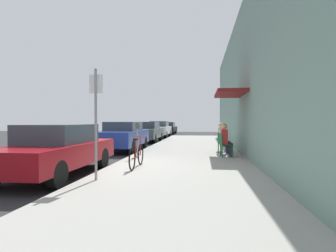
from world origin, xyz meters
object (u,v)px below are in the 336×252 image
(parking_meter, at_px, (137,137))
(cafe_chair_2, at_px, (221,140))
(cafe_chair_0, at_px, (224,144))
(seated_patron_2, at_px, (222,136))
(bicycle_0, at_px, (137,155))
(parked_car_0, at_px, (57,149))
(parked_car_3, at_px, (159,129))
(parked_car_2, at_px, (147,132))
(seated_patron_1, at_px, (224,137))
(street_sign, at_px, (96,115))
(cafe_chair_1, at_px, (222,142))
(seated_patron_0, at_px, (226,139))
(parked_car_4, at_px, (168,128))
(parked_car_1, at_px, (123,136))

(parking_meter, bearing_deg, cafe_chair_2, 39.49)
(cafe_chair_0, xyz_separation_m, seated_patron_2, (0.06, 1.99, 0.19))
(bicycle_0, height_order, cafe_chair_2, bicycle_0)
(parked_car_0, xyz_separation_m, parking_meter, (1.55, 2.99, 0.16))
(parked_car_3, relative_size, bicycle_0, 2.57)
(parked_car_2, bearing_deg, seated_patron_1, -57.29)
(street_sign, bearing_deg, parked_car_3, 94.55)
(cafe_chair_1, bearing_deg, street_sign, -120.83)
(parked_car_2, bearing_deg, cafe_chair_1, -57.66)
(seated_patron_0, bearing_deg, bicycle_0, -135.14)
(cafe_chair_1, bearing_deg, seated_patron_1, 16.23)
(seated_patron_0, height_order, seated_patron_1, same)
(cafe_chair_2, bearing_deg, street_sign, -116.63)
(street_sign, relative_size, cafe_chair_2, 2.99)
(parked_car_2, bearing_deg, parked_car_4, 90.00)
(parked_car_3, bearing_deg, parked_car_4, 90.00)
(parked_car_1, distance_m, cafe_chair_1, 5.10)
(parked_car_2, relative_size, parked_car_3, 1.00)
(seated_patron_1, relative_size, seated_patron_2, 1.00)
(parking_meter, xyz_separation_m, cafe_chair_1, (3.26, 1.63, -0.26))
(cafe_chair_1, height_order, seated_patron_2, seated_patron_2)
(parked_car_0, xyz_separation_m, parked_car_2, (0.00, 12.22, 0.02))
(parked_car_0, xyz_separation_m, seated_patron_2, (4.87, 5.67, 0.09))
(bicycle_0, distance_m, cafe_chair_0, 3.95)
(cafe_chair_1, height_order, seated_patron_1, seated_patron_1)
(cafe_chair_1, distance_m, seated_patron_1, 0.20)
(parking_meter, xyz_separation_m, seated_patron_1, (3.32, 1.65, -0.07))
(bicycle_0, bearing_deg, parking_meter, 102.94)
(parked_car_1, bearing_deg, parked_car_0, -90.00)
(parked_car_4, relative_size, parking_meter, 3.33)
(parked_car_3, height_order, seated_patron_2, parked_car_3)
(cafe_chair_0, bearing_deg, parked_car_0, -142.58)
(parked_car_2, distance_m, parking_meter, 9.36)
(parked_car_3, bearing_deg, bicycle_0, -83.20)
(parked_car_1, distance_m, street_sign, 7.44)
(parked_car_1, distance_m, seated_patron_1, 5.15)
(cafe_chair_1, distance_m, cafe_chair_2, 1.05)
(seated_patron_0, distance_m, cafe_chair_1, 0.96)
(parked_car_1, distance_m, cafe_chair_0, 5.48)
(parked_car_0, distance_m, parking_meter, 3.37)
(parked_car_2, height_order, bicycle_0, parked_car_2)
(parked_car_1, relative_size, bicycle_0, 2.57)
(parked_car_2, distance_m, seated_patron_2, 8.16)
(bicycle_0, xyz_separation_m, cafe_chair_1, (2.77, 3.75, 0.14))
(parked_car_1, relative_size, parked_car_4, 1.00)
(parked_car_2, relative_size, cafe_chair_1, 5.06)
(street_sign, xyz_separation_m, seated_patron_0, (3.37, 4.60, -0.82))
(parking_meter, relative_size, cafe_chair_0, 1.52)
(parked_car_1, bearing_deg, parked_car_2, 90.00)
(parked_car_3, relative_size, parked_car_4, 1.00)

